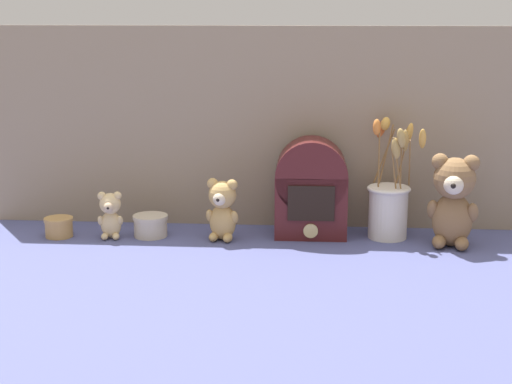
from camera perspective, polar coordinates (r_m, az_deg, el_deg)
ground_plane at (r=2.16m, az=-0.04°, el=-3.57°), size 4.00×4.00×0.00m
backdrop_wall at (r=2.26m, az=0.27°, el=4.69°), size 1.59×0.02×0.58m
teddy_bear_large at (r=2.14m, az=14.16°, el=-0.49°), size 0.14×0.13×0.25m
teddy_bear_medium at (r=2.15m, az=-2.47°, el=-1.19°), size 0.10×0.09×0.17m
teddy_bear_small at (r=2.20m, az=-10.56°, el=-1.60°), size 0.07×0.07×0.13m
flower_vase at (r=2.20m, az=9.64°, el=-0.77°), size 0.16×0.15×0.33m
vintage_radio at (r=2.18m, az=4.03°, el=0.23°), size 0.20×0.13×0.28m
decorative_tin_tall at (r=2.26m, az=-14.13°, el=-2.48°), size 0.08×0.08×0.05m
decorative_tin_short at (r=2.21m, az=-7.68°, el=-2.43°), size 0.10×0.10×0.06m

